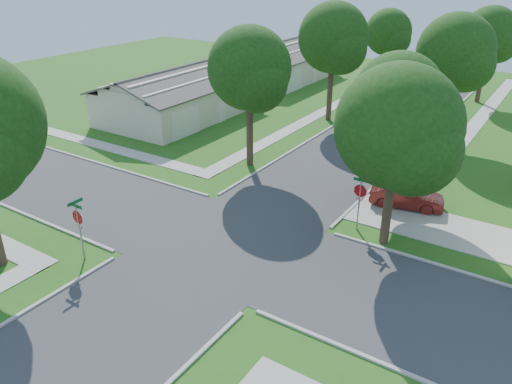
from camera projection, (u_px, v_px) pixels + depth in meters
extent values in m
plane|color=#2E5B18|center=(228.00, 243.00, 24.15)|extent=(100.00, 100.00, 0.00)
cube|color=#333335|center=(228.00, 243.00, 24.15)|extent=(7.00, 100.00, 0.02)
cube|color=#9E9B91|center=(474.00, 126.00, 40.84)|extent=(1.20, 40.00, 0.04)
cube|color=#9E9B91|center=(338.00, 104.00, 46.85)|extent=(1.20, 40.00, 0.04)
cube|color=#9E9B91|center=(433.00, 226.00, 25.63)|extent=(8.80, 3.60, 0.05)
cube|color=gray|center=(80.00, 233.00, 22.33)|extent=(0.06, 0.06, 2.70)
cylinder|color=white|center=(78.00, 217.00, 21.99)|extent=(1.05, 0.02, 1.05)
cylinder|color=#BB0D10|center=(78.00, 217.00, 21.99)|extent=(0.90, 0.03, 0.90)
cube|color=#BB0D10|center=(79.00, 227.00, 22.19)|extent=(0.34, 0.03, 0.12)
cube|color=white|center=(79.00, 227.00, 22.19)|extent=(0.30, 0.03, 0.08)
cube|color=#0C5426|center=(76.00, 206.00, 21.75)|extent=(0.80, 0.02, 0.16)
cube|color=#0C5426|center=(75.00, 202.00, 21.67)|extent=(0.02, 0.80, 0.16)
cube|color=gray|center=(359.00, 205.00, 24.82)|extent=(0.06, 0.06, 2.70)
cylinder|color=white|center=(360.00, 191.00, 24.48)|extent=(1.05, 0.02, 1.05)
cylinder|color=#BB0D10|center=(360.00, 191.00, 24.48)|extent=(0.90, 0.03, 0.90)
cube|color=#BB0D10|center=(359.00, 199.00, 24.68)|extent=(0.34, 0.03, 0.12)
cube|color=white|center=(359.00, 199.00, 24.68)|extent=(0.30, 0.03, 0.08)
cube|color=#0C5426|center=(361.00, 180.00, 24.24)|extent=(0.80, 0.02, 0.16)
cube|color=#0C5426|center=(362.00, 177.00, 24.16)|extent=(0.02, 0.80, 0.16)
cylinder|color=#38281C|center=(390.00, 166.00, 27.81)|extent=(0.44, 0.44, 3.95)
sphere|color=#14380E|center=(398.00, 97.00, 26.14)|extent=(4.80, 4.80, 4.80)
sphere|color=#14380E|center=(410.00, 113.00, 25.62)|extent=(3.46, 3.46, 3.46)
sphere|color=#14380E|center=(388.00, 102.00, 27.16)|extent=(3.26, 3.26, 3.26)
cylinder|color=#38281C|center=(445.00, 112.00, 36.83)|extent=(0.44, 0.44, 4.30)
sphere|color=#14380E|center=(456.00, 52.00, 34.96)|extent=(5.40, 5.40, 5.40)
sphere|color=#14380E|center=(466.00, 64.00, 34.38)|extent=(3.89, 3.89, 3.89)
sphere|color=#14380E|center=(445.00, 57.00, 36.11)|extent=(3.67, 3.67, 3.67)
cylinder|color=#38281C|center=(481.00, 80.00, 46.70)|extent=(0.44, 0.44, 4.20)
sphere|color=#14380E|center=(490.00, 34.00, 44.94)|extent=(5.00, 5.00, 5.00)
sphere|color=#14380E|center=(498.00, 43.00, 44.40)|extent=(3.60, 3.60, 3.60)
sphere|color=#14380E|center=(481.00, 38.00, 46.00)|extent=(3.40, 3.40, 3.40)
cylinder|color=#38281C|center=(250.00, 134.00, 32.38)|extent=(0.44, 0.44, 4.25)
sphere|color=#14380E|center=(249.00, 68.00, 30.57)|extent=(5.20, 5.20, 5.20)
sphere|color=#14380E|center=(257.00, 82.00, 30.00)|extent=(3.74, 3.74, 3.74)
sphere|color=#14380E|center=(245.00, 73.00, 31.66)|extent=(3.54, 3.54, 3.54)
cylinder|color=#38281C|center=(330.00, 94.00, 41.43)|extent=(0.44, 0.44, 4.44)
sphere|color=#14380E|center=(333.00, 37.00, 39.49)|extent=(5.60, 5.60, 5.60)
sphere|color=#14380E|center=(341.00, 49.00, 38.88)|extent=(4.03, 4.03, 4.03)
sphere|color=#14380E|center=(327.00, 43.00, 40.68)|extent=(3.81, 3.81, 3.81)
cylinder|color=#38281C|center=(384.00, 70.00, 51.40)|extent=(0.44, 0.44, 3.90)
sphere|color=#14380E|center=(388.00, 32.00, 49.78)|extent=(4.60, 4.60, 4.60)
sphere|color=#14380E|center=(394.00, 39.00, 49.28)|extent=(3.31, 3.31, 3.31)
sphere|color=#14380E|center=(383.00, 36.00, 50.75)|extent=(3.13, 3.13, 3.13)
cylinder|color=#38281C|center=(387.00, 210.00, 23.47)|extent=(0.44, 0.44, 3.54)
sphere|color=#14380E|center=(398.00, 126.00, 21.73)|extent=(5.60, 5.60, 5.60)
sphere|color=#14380E|center=(414.00, 150.00, 21.12)|extent=(4.03, 4.03, 4.03)
sphere|color=#14380E|center=(384.00, 131.00, 22.91)|extent=(3.81, 3.81, 3.81)
cube|color=beige|center=(179.00, 100.00, 42.81)|extent=(8.00, 13.00, 2.80)
cube|color=#45413B|center=(196.00, 79.00, 40.94)|extent=(4.42, 13.60, 1.56)
cube|color=#45413B|center=(160.00, 73.00, 42.91)|extent=(4.42, 13.60, 1.56)
cube|color=silver|center=(186.00, 123.00, 37.99)|extent=(0.06, 3.20, 2.20)
cube|color=silver|center=(221.00, 110.00, 41.48)|extent=(0.06, 0.90, 2.00)
cube|color=#1E2633|center=(239.00, 97.00, 43.22)|extent=(0.06, 1.80, 1.10)
cube|color=beige|center=(280.00, 67.00, 55.69)|extent=(8.00, 13.00, 2.80)
cube|color=#45413B|center=(296.00, 50.00, 53.83)|extent=(4.42, 13.60, 1.56)
cube|color=#45413B|center=(265.00, 46.00, 55.80)|extent=(4.42, 13.60, 1.56)
cube|color=silver|center=(294.00, 81.00, 50.87)|extent=(0.06, 3.20, 2.20)
cube|color=silver|center=(315.00, 74.00, 54.37)|extent=(0.06, 0.90, 2.00)
cube|color=#1E2633|center=(325.00, 65.00, 56.10)|extent=(0.06, 1.80, 1.10)
imported|color=#5F1813|center=(407.00, 196.00, 27.36)|extent=(4.14, 2.20, 1.30)
imported|color=black|center=(419.00, 106.00, 43.64)|extent=(1.84, 4.12, 1.38)
imported|color=black|center=(444.00, 69.00, 58.44)|extent=(2.13, 4.65, 1.32)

